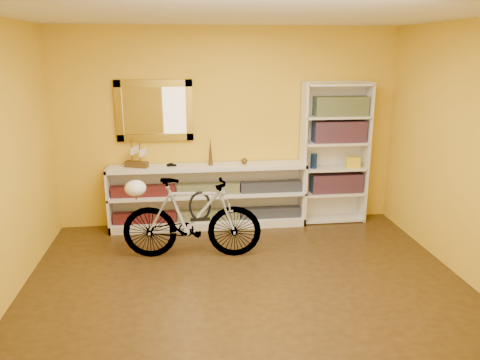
{
  "coord_description": "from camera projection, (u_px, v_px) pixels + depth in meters",
  "views": [
    {
      "loc": [
        -0.58,
        -4.09,
        2.3
      ],
      "look_at": [
        0.0,
        0.7,
        0.95
      ],
      "focal_mm": 34.88,
      "sensor_mm": 36.0,
      "label": 1
    }
  ],
  "objects": [
    {
      "name": "floor",
      "position": [
        248.0,
        292.0,
        4.6
      ],
      "size": [
        4.5,
        4.0,
        0.01
      ],
      "primitive_type": "cube",
      "color": "#30200D",
      "rests_on": "ground"
    },
    {
      "name": "ceiling",
      "position": [
        250.0,
        12.0,
        3.89
      ],
      "size": [
        4.5,
        4.0,
        0.01
      ],
      "primitive_type": "cube",
      "color": "silver",
      "rests_on": "ground"
    },
    {
      "name": "back_wall",
      "position": [
        228.0,
        128.0,
        6.16
      ],
      "size": [
        4.5,
        0.01,
        2.6
      ],
      "primitive_type": "cube",
      "color": "gold",
      "rests_on": "ground"
    },
    {
      "name": "right_wall",
      "position": [
        480.0,
        157.0,
        4.51
      ],
      "size": [
        0.01,
        4.0,
        2.6
      ],
      "primitive_type": "cube",
      "color": "gold",
      "rests_on": "ground"
    },
    {
      "name": "gilt_mirror",
      "position": [
        154.0,
        111.0,
        5.95
      ],
      "size": [
        0.98,
        0.06,
        0.78
      ],
      "primitive_type": "cube",
      "color": "olive",
      "rests_on": "back_wall"
    },
    {
      "name": "wall_socket",
      "position": [
        293.0,
        201.0,
        6.53
      ],
      "size": [
        0.09,
        0.02,
        0.09
      ],
      "primitive_type": "cube",
      "color": "silver",
      "rests_on": "back_wall"
    },
    {
      "name": "console_unit",
      "position": [
        208.0,
        196.0,
        6.18
      ],
      "size": [
        2.6,
        0.35,
        0.85
      ],
      "primitive_type": null,
      "color": "silver",
      "rests_on": "floor"
    },
    {
      "name": "cd_row_lower",
      "position": [
        209.0,
        215.0,
        6.23
      ],
      "size": [
        2.5,
        0.13,
        0.14
      ],
      "primitive_type": "cube",
      "color": "black",
      "rests_on": "console_unit"
    },
    {
      "name": "cd_row_upper",
      "position": [
        208.0,
        189.0,
        6.14
      ],
      "size": [
        2.5,
        0.13,
        0.14
      ],
      "primitive_type": "cube",
      "color": "navy",
      "rests_on": "console_unit"
    },
    {
      "name": "model_ship",
      "position": [
        136.0,
        154.0,
        5.92
      ],
      "size": [
        0.32,
        0.21,
        0.36
      ],
      "primitive_type": null,
      "rotation": [
        0.0,
        0.0,
        -0.37
      ],
      "color": "#3A2710",
      "rests_on": "console_unit"
    },
    {
      "name": "toy_car",
      "position": [
        172.0,
        166.0,
        6.02
      ],
      "size": [
        0.0,
        0.0,
        0.0
      ],
      "primitive_type": "imported",
      "rotation": [
        0.0,
        0.0,
        1.59
      ],
      "color": "black",
      "rests_on": "console_unit"
    },
    {
      "name": "bronze_ornament",
      "position": [
        210.0,
        151.0,
        6.02
      ],
      "size": [
        0.06,
        0.06,
        0.38
      ],
      "primitive_type": "cone",
      "color": "brown",
      "rests_on": "console_unit"
    },
    {
      "name": "decorative_orb",
      "position": [
        244.0,
        161.0,
        6.11
      ],
      "size": [
        0.08,
        0.08,
        0.08
      ],
      "primitive_type": "sphere",
      "color": "brown",
      "rests_on": "console_unit"
    },
    {
      "name": "bookcase",
      "position": [
        334.0,
        154.0,
        6.26
      ],
      "size": [
        0.9,
        0.3,
        1.9
      ],
      "primitive_type": null,
      "color": "silver",
      "rests_on": "floor"
    },
    {
      "name": "book_row_a",
      "position": [
        336.0,
        183.0,
        6.38
      ],
      "size": [
        0.7,
        0.22,
        0.26
      ],
      "primitive_type": "cube",
      "color": "maroon",
      "rests_on": "bookcase"
    },
    {
      "name": "book_row_b",
      "position": [
        339.0,
        131.0,
        6.19
      ],
      "size": [
        0.7,
        0.22,
        0.28
      ],
      "primitive_type": "cube",
      "color": "maroon",
      "rests_on": "bookcase"
    },
    {
      "name": "book_row_c",
      "position": [
        341.0,
        106.0,
        6.1
      ],
      "size": [
        0.7,
        0.22,
        0.25
      ],
      "primitive_type": "cube",
      "color": "navy",
      "rests_on": "bookcase"
    },
    {
      "name": "travel_mug",
      "position": [
        314.0,
        161.0,
        6.23
      ],
      "size": [
        0.09,
        0.09,
        0.2
      ],
      "primitive_type": "cylinder",
      "color": "navy",
      "rests_on": "bookcase"
    },
    {
      "name": "red_tin",
      "position": [
        321.0,
        109.0,
        6.11
      ],
      "size": [
        0.15,
        0.15,
        0.18
      ],
      "primitive_type": "cube",
      "rotation": [
        0.0,
        0.0,
        -0.06
      ],
      "color": "maroon",
      "rests_on": "bookcase"
    },
    {
      "name": "yellow_bag",
      "position": [
        353.0,
        162.0,
        6.28
      ],
      "size": [
        0.19,
        0.14,
        0.14
      ],
      "primitive_type": "cube",
      "rotation": [
        0.0,
        0.0,
        -0.09
      ],
      "color": "yellow",
      "rests_on": "bookcase"
    },
    {
      "name": "bicycle",
      "position": [
        192.0,
        218.0,
        5.25
      ],
      "size": [
        0.56,
        1.63,
        0.94
      ],
      "primitive_type": "imported",
      "rotation": [
        0.0,
        0.0,
        1.48
      ],
      "color": "silver",
      "rests_on": "floor"
    },
    {
      "name": "helmet",
      "position": [
        135.0,
        188.0,
        5.14
      ],
      "size": [
        0.24,
        0.23,
        0.18
      ],
      "primitive_type": "ellipsoid",
      "color": "white",
      "rests_on": "bicycle"
    },
    {
      "name": "u_lock",
      "position": [
        200.0,
        206.0,
        5.22
      ],
      "size": [
        0.25,
        0.03,
        0.25
      ],
      "primitive_type": "torus",
      "rotation": [
        1.57,
        0.0,
        0.0
      ],
      "color": "black",
      "rests_on": "bicycle"
    }
  ]
}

